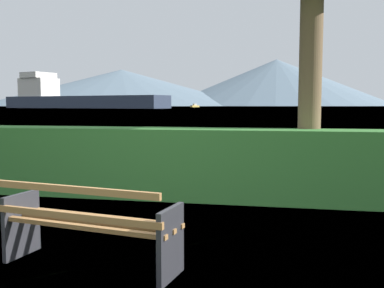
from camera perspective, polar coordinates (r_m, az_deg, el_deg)
name	(u,v)px	position (r m, az deg, el deg)	size (l,w,h in m)	color
ground_plane	(92,266)	(4.64, -12.92, -15.30)	(1400.00, 1400.00, 0.00)	#4C6B33
water_surface	(275,107)	(311.99, 10.78, 4.80)	(620.00, 620.00, 0.00)	#6B8EA3
park_bench	(88,225)	(4.46, -13.49, -10.35)	(1.89, 0.88, 0.87)	#A0703F
hedge_row	(171,163)	(7.56, -2.75, -2.49)	(9.20, 0.84, 1.20)	#387A33
cargo_ship_large	(72,98)	(207.93, -15.53, 5.86)	(85.59, 37.94, 16.86)	#2D384C
fishing_boat_near	(195,106)	(264.50, 0.38, 5.01)	(4.95, 6.01, 2.24)	gold
distant_hills	(295,82)	(565.97, 13.41, 7.91)	(832.85, 373.15, 70.43)	slate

